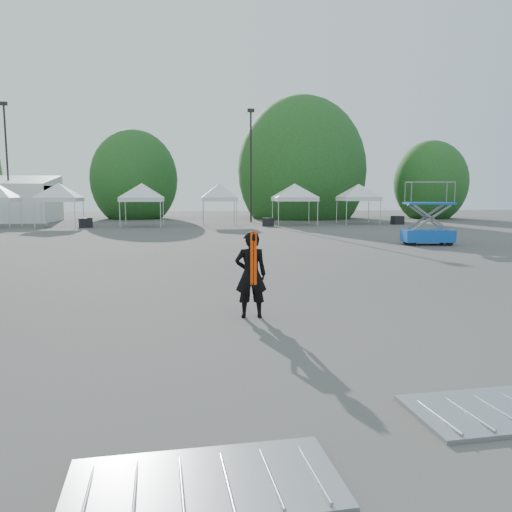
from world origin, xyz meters
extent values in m
plane|color=#474442|center=(0.00, 0.00, 0.00)|extent=(120.00, 120.00, 0.00)
cylinder|color=black|center=(-18.00, 34.00, 5.00)|extent=(0.16, 0.16, 10.00)
cube|color=black|center=(-18.00, 34.00, 10.15)|extent=(0.60, 0.25, 0.30)
cylinder|color=black|center=(3.00, 32.00, 4.75)|extent=(0.16, 0.16, 9.50)
cube|color=black|center=(3.00, 32.00, 9.65)|extent=(0.60, 0.25, 0.30)
cylinder|color=#382314|center=(-8.00, 40.00, 1.14)|extent=(0.36, 0.36, 2.27)
ellipsoid|color=#224D19|center=(-8.00, 40.00, 3.94)|extent=(4.16, 4.16, 4.78)
cylinder|color=#382314|center=(9.00, 39.00, 1.40)|extent=(0.36, 0.36, 2.80)
ellipsoid|color=#224D19|center=(9.00, 39.00, 4.85)|extent=(5.12, 5.12, 5.89)
cylinder|color=#382314|center=(22.00, 37.00, 1.05)|extent=(0.36, 0.36, 2.10)
ellipsoid|color=#224D19|center=(22.00, 37.00, 3.64)|extent=(3.84, 3.84, 4.42)
cylinder|color=silver|center=(-15.48, 26.65, 1.00)|extent=(0.06, 0.06, 2.00)
cylinder|color=silver|center=(-15.48, 29.22, 1.00)|extent=(0.06, 0.06, 2.00)
cylinder|color=silver|center=(-13.56, 26.17, 1.00)|extent=(0.06, 0.06, 2.00)
cylinder|color=silver|center=(-10.70, 26.17, 1.00)|extent=(0.06, 0.06, 2.00)
cylinder|color=silver|center=(-13.56, 29.03, 1.00)|extent=(0.06, 0.06, 2.00)
cylinder|color=silver|center=(-10.70, 29.03, 1.00)|extent=(0.06, 0.06, 2.00)
cube|color=white|center=(-12.13, 27.60, 2.08)|extent=(3.07, 3.07, 0.30)
pyramid|color=white|center=(-12.13, 27.60, 3.33)|extent=(4.34, 4.34, 1.10)
cylinder|color=silver|center=(-7.41, 25.87, 1.00)|extent=(0.06, 0.06, 2.00)
cylinder|color=silver|center=(-4.44, 25.87, 1.00)|extent=(0.06, 0.06, 2.00)
cylinder|color=silver|center=(-7.41, 28.84, 1.00)|extent=(0.06, 0.06, 2.00)
cylinder|color=silver|center=(-4.44, 28.84, 1.00)|extent=(0.06, 0.06, 2.00)
cube|color=white|center=(-5.93, 27.35, 2.08)|extent=(3.18, 3.18, 0.30)
pyramid|color=white|center=(-5.93, 27.35, 3.33)|extent=(4.49, 4.49, 1.10)
cylinder|color=silver|center=(-1.25, 26.42, 1.00)|extent=(0.06, 0.06, 2.00)
cylinder|color=silver|center=(1.29, 26.42, 1.00)|extent=(0.06, 0.06, 2.00)
cylinder|color=silver|center=(-1.25, 28.96, 1.00)|extent=(0.06, 0.06, 2.00)
cylinder|color=silver|center=(1.29, 28.96, 1.00)|extent=(0.06, 0.06, 2.00)
cube|color=white|center=(0.02, 27.69, 2.08)|extent=(2.74, 2.74, 0.30)
pyramid|color=white|center=(0.02, 27.69, 3.33)|extent=(3.88, 3.88, 1.10)
cylinder|color=silver|center=(4.53, 26.27, 1.00)|extent=(0.06, 0.06, 2.00)
cylinder|color=silver|center=(7.64, 26.27, 1.00)|extent=(0.06, 0.06, 2.00)
cylinder|color=silver|center=(4.53, 29.38, 1.00)|extent=(0.06, 0.06, 2.00)
cylinder|color=silver|center=(7.64, 29.38, 1.00)|extent=(0.06, 0.06, 2.00)
cube|color=white|center=(6.09, 27.83, 2.08)|extent=(3.31, 3.31, 0.30)
pyramid|color=white|center=(6.09, 27.83, 3.33)|extent=(4.68, 4.68, 1.10)
cylinder|color=silver|center=(10.29, 27.36, 1.00)|extent=(0.06, 0.06, 2.00)
cylinder|color=silver|center=(13.14, 27.36, 1.00)|extent=(0.06, 0.06, 2.00)
cylinder|color=silver|center=(10.29, 30.21, 1.00)|extent=(0.06, 0.06, 2.00)
cylinder|color=silver|center=(13.14, 30.21, 1.00)|extent=(0.06, 0.06, 2.00)
cube|color=white|center=(11.71, 28.78, 2.08)|extent=(3.05, 3.05, 0.30)
pyramid|color=white|center=(11.71, 28.78, 3.33)|extent=(4.32, 4.32, 1.10)
imported|color=black|center=(-0.63, -1.81, 0.91)|extent=(0.66, 0.44, 1.81)
cube|color=#FF3B05|center=(-0.63, -1.99, 1.27)|extent=(0.15, 0.02, 1.09)
cube|color=#0D57B1|center=(9.76, 11.80, 0.46)|extent=(2.55, 1.47, 0.61)
cube|color=#0D57B1|center=(9.76, 11.80, 2.08)|extent=(2.44, 1.41, 0.10)
cylinder|color=black|center=(8.80, 11.39, 0.18)|extent=(0.38, 0.19, 0.36)
cylinder|color=black|center=(10.62, 11.20, 0.18)|extent=(0.38, 0.19, 0.36)
cylinder|color=black|center=(8.91, 12.40, 0.18)|extent=(0.38, 0.19, 0.36)
cylinder|color=black|center=(10.72, 12.20, 0.18)|extent=(0.38, 0.19, 0.36)
cube|color=#A5A8AD|center=(-1.68, -7.82, 0.03)|extent=(2.51, 1.39, 0.06)
cube|color=#A5A8AD|center=(1.96, -6.70, 0.03)|extent=(2.47, 1.36, 0.05)
cube|color=black|center=(-10.04, 26.59, 0.36)|extent=(1.12, 1.00, 0.71)
cube|color=black|center=(3.76, 26.48, 0.33)|extent=(0.98, 0.85, 0.65)
cube|color=black|center=(14.72, 27.61, 0.35)|extent=(1.01, 0.85, 0.69)
camera|label=1|loc=(-1.71, -11.97, 2.60)|focal=35.00mm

